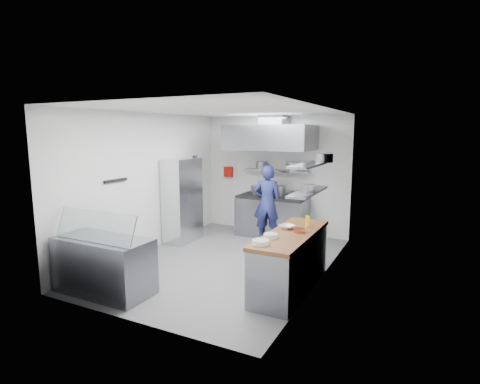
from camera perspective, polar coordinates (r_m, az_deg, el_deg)
The scene contains 36 objects.
floor at distance 7.17m, azimuth -2.18°, elevation -10.60°, with size 5.00×5.00×0.00m, color #515153.
ceiling at distance 6.76m, azimuth -2.33°, elevation 12.35°, with size 5.00×5.00×0.00m, color silver.
wall_back at distance 9.08m, azimuth 5.38°, elevation 2.63°, with size 3.60×0.02×2.80m, color white.
wall_front at distance 4.82m, azimuth -16.73°, elevation -3.44°, with size 3.60×0.02×2.80m, color white.
wall_left at distance 7.85m, azimuth -13.86°, elevation 1.39°, with size 5.00×0.02×2.80m, color white.
wall_right at distance 6.17m, azimuth 12.55°, elevation -0.59°, with size 5.00×0.02×2.80m, color white.
gas_range at distance 8.83m, azimuth 4.95°, elevation -3.80°, with size 1.60×0.80×0.90m, color gray.
cooktop at distance 8.74m, azimuth 4.99°, elevation -0.73°, with size 1.57×0.78×0.06m, color black.
stock_pot_left at distance 8.96m, azimuth 2.54°, elevation 0.38°, with size 0.27×0.27×0.20m, color slate.
stock_pot_mid at distance 8.65m, azimuth 5.92°, elevation 0.16°, with size 0.34×0.34×0.24m, color slate.
stock_pot_right at distance 8.46m, azimuth 8.72°, elevation -0.37°, with size 0.29×0.29×0.16m, color slate.
over_range_shelf at distance 8.88m, azimuth 5.61°, elevation 3.26°, with size 1.60×0.30×0.04m, color gray.
shelf_pot_a at distance 9.05m, azimuth 3.27°, elevation 4.10°, with size 0.26×0.26×0.18m, color slate.
shelf_pot_b at distance 8.48m, azimuth 8.00°, elevation 3.82°, with size 0.28×0.28×0.22m, color slate.
extractor_hood at distance 8.45m, azimuth 4.68°, elevation 8.28°, with size 1.90×1.15×0.55m, color gray.
hood_duct at distance 8.66m, azimuth 5.28°, elevation 10.81°, with size 0.55×0.55×0.24m, color slate.
red_firebox at distance 9.54m, azimuth -1.78°, elevation 3.10°, with size 0.22×0.10×0.26m, color #A9110D.
chef at distance 8.36m, azimuth 4.16°, elevation -1.69°, with size 0.62×0.41×1.71m, color navy.
wire_rack at distance 8.38m, azimuth -8.77°, elevation -1.26°, with size 0.50×0.90×1.85m, color silver.
rack_bin_a at distance 8.50m, azimuth -8.29°, elevation -1.96°, with size 0.17×0.22×0.20m, color white.
rack_bin_b at distance 8.86m, azimuth -6.37°, elevation 1.81°, with size 0.13×0.17×0.15m, color yellow.
rack_jar at distance 8.62m, azimuth -6.87°, elevation 4.93°, with size 0.11×0.11×0.18m, color black.
knife_strip at distance 7.15m, azimuth -18.41°, elevation 1.68°, with size 0.04×0.55×0.05m, color black.
prep_counter_base at distance 5.95m, azimuth 7.74°, elevation -10.60°, with size 0.62×2.00×0.84m, color gray.
prep_counter_top at distance 5.81m, azimuth 7.83°, elevation -6.42°, with size 0.65×2.04×0.06m, color brown.
plate_stack_a at distance 5.17m, azimuth 3.15°, elevation -7.62°, with size 0.24×0.24×0.06m, color white.
plate_stack_b at distance 5.49m, azimuth 4.71°, elevation -6.64°, with size 0.21×0.21×0.06m, color white.
copper_pan at distance 5.83m, azimuth 9.00°, elevation -5.79°, with size 0.17×0.17×0.06m, color #BE5935.
squeeze_bottle at distance 6.17m, azimuth 10.25°, elevation -4.42°, with size 0.07×0.07×0.18m, color yellow.
mixing_bowl at distance 6.02m, azimuth 7.16°, elevation -5.27°, with size 0.24×0.24×0.06m, color white.
wall_shelf_lower at distance 5.91m, azimuth 10.37°, elevation 0.04°, with size 0.30×1.30×0.04m, color gray.
wall_shelf_upper at distance 5.86m, azimuth 10.49°, elevation 4.09°, with size 0.30×1.30×0.04m, color gray.
shelf_pot_c at distance 5.85m, azimuth 10.48°, elevation 0.63°, with size 0.20×0.20×0.10m, color slate.
shelf_pot_d at distance 6.18m, azimuth 12.71°, elevation 5.11°, with size 0.28×0.28×0.14m, color slate.
display_case at distance 6.11m, azimuth -20.01°, elevation -10.47°, with size 1.50×0.70×0.85m, color gray.
display_glass at distance 5.86m, azimuth -21.20°, elevation -4.81°, with size 1.47×0.02×0.45m, color silver.
Camera 1 is at (3.26, -5.91, 2.41)m, focal length 28.00 mm.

